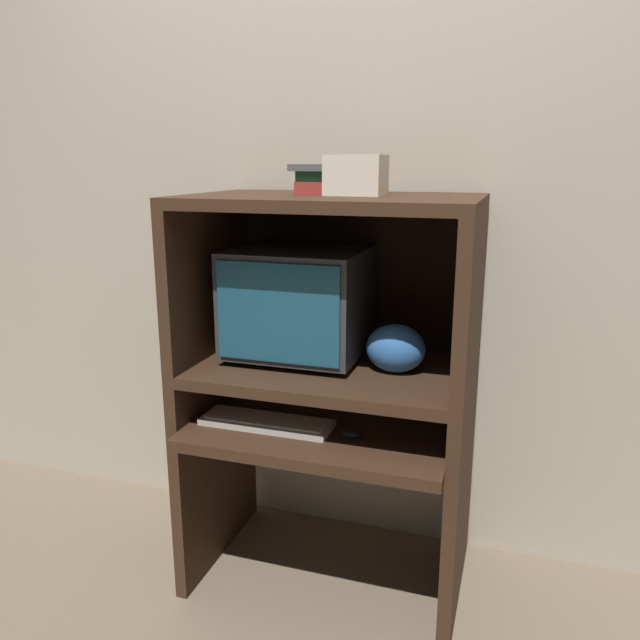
# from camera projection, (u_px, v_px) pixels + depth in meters

# --- Properties ---
(ground_plane) EXTENTS (12.00, 12.00, 0.00)m
(ground_plane) POSITION_uv_depth(u_px,v_px,m) (303.00, 627.00, 1.96)
(ground_plane) COLOR #756651
(wall_back) EXTENTS (6.00, 0.06, 2.60)m
(wall_back) POSITION_uv_depth(u_px,v_px,m) (360.00, 197.00, 2.24)
(wall_back) COLOR #B2A893
(wall_back) RESTS_ON ground_plane
(desk_base) EXTENTS (0.91, 0.64, 0.61)m
(desk_base) POSITION_uv_depth(u_px,v_px,m) (327.00, 478.00, 2.10)
(desk_base) COLOR #382316
(desk_base) RESTS_ON ground_plane
(desk_monitor_shelf) EXTENTS (0.91, 0.58, 0.18)m
(desk_monitor_shelf) POSITION_uv_depth(u_px,v_px,m) (331.00, 375.00, 2.05)
(desk_monitor_shelf) COLOR #382316
(desk_monitor_shelf) RESTS_ON desk_base
(hutch_upper) EXTENTS (0.91, 0.58, 0.54)m
(hutch_upper) POSITION_uv_depth(u_px,v_px,m) (334.00, 252.00, 1.98)
(hutch_upper) COLOR #382316
(hutch_upper) RESTS_ON desk_monitor_shelf
(crt_monitor) EXTENTS (0.43, 0.41, 0.37)m
(crt_monitor) POSITION_uv_depth(u_px,v_px,m) (300.00, 301.00, 2.08)
(crt_monitor) COLOR #333338
(crt_monitor) RESTS_ON desk_monitor_shelf
(keyboard) EXTENTS (0.42, 0.14, 0.03)m
(keyboard) POSITION_uv_depth(u_px,v_px,m) (267.00, 422.00, 1.99)
(keyboard) COLOR beige
(keyboard) RESTS_ON desk_base
(mouse) EXTENTS (0.06, 0.04, 0.03)m
(mouse) POSITION_uv_depth(u_px,v_px,m) (351.00, 433.00, 1.90)
(mouse) COLOR black
(mouse) RESTS_ON desk_base
(snack_bag) EXTENTS (0.19, 0.14, 0.15)m
(snack_bag) POSITION_uv_depth(u_px,v_px,m) (396.00, 348.00, 1.94)
(snack_bag) COLOR #336BB7
(snack_bag) RESTS_ON desk_monitor_shelf
(book_stack) EXTENTS (0.15, 0.11, 0.09)m
(book_stack) POSITION_uv_depth(u_px,v_px,m) (319.00, 179.00, 1.92)
(book_stack) COLOR maroon
(book_stack) RESTS_ON hutch_upper
(storage_box) EXTENTS (0.17, 0.15, 0.12)m
(storage_box) POSITION_uv_depth(u_px,v_px,m) (356.00, 175.00, 1.89)
(storage_box) COLOR beige
(storage_box) RESTS_ON hutch_upper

